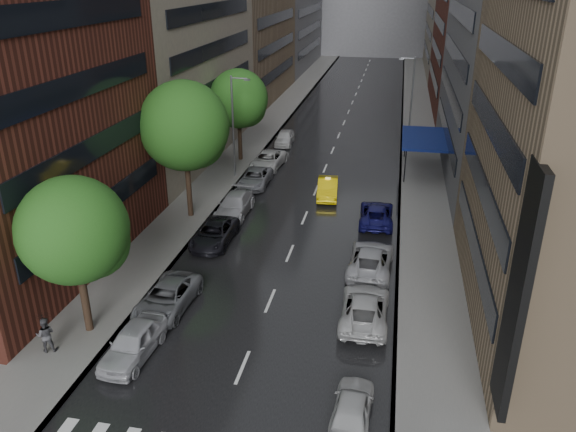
# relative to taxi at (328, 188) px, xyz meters

# --- Properties ---
(ground) EXTENTS (220.00, 220.00, 0.00)m
(ground) POSITION_rel_taxi_xyz_m (-1.15, -26.72, -0.77)
(ground) COLOR gray
(ground) RESTS_ON ground
(road) EXTENTS (14.00, 140.00, 0.01)m
(road) POSITION_rel_taxi_xyz_m (-1.15, 23.28, -0.76)
(road) COLOR black
(road) RESTS_ON ground
(sidewalk_left) EXTENTS (4.00, 140.00, 0.15)m
(sidewalk_left) POSITION_rel_taxi_xyz_m (-10.15, 23.28, -0.69)
(sidewalk_left) COLOR gray
(sidewalk_left) RESTS_ON ground
(sidewalk_right) EXTENTS (4.00, 140.00, 0.15)m
(sidewalk_right) POSITION_rel_taxi_xyz_m (7.85, 23.28, -0.69)
(sidewalk_right) COLOR gray
(sidewalk_right) RESTS_ON ground
(tree_near) EXTENTS (5.35, 5.35, 8.52)m
(tree_near) POSITION_rel_taxi_xyz_m (-9.75, -21.42, 5.06)
(tree_near) COLOR #382619
(tree_near) RESTS_ON ground
(tree_mid) EXTENTS (6.52, 6.52, 10.39)m
(tree_mid) POSITION_rel_taxi_xyz_m (-9.75, -6.19, 6.35)
(tree_mid) COLOR #382619
(tree_mid) RESTS_ON ground
(tree_far) EXTENTS (5.64, 5.64, 8.99)m
(tree_far) POSITION_rel_taxi_xyz_m (-9.75, 8.11, 5.38)
(tree_far) COLOR #382619
(tree_far) RESTS_ON ground
(taxi) EXTENTS (2.05, 4.80, 1.54)m
(taxi) POSITION_rel_taxi_xyz_m (0.00, 0.00, 0.00)
(taxi) COLOR yellow
(taxi) RESTS_ON ground
(parked_cars_left) EXTENTS (2.89, 42.06, 1.59)m
(parked_cars_left) POSITION_rel_taxi_xyz_m (-6.55, -5.05, -0.01)
(parked_cars_left) COLOR #AEAEB3
(parked_cars_left) RESTS_ON ground
(parked_cars_right) EXTENTS (2.85, 25.26, 1.58)m
(parked_cars_right) POSITION_rel_taxi_xyz_m (4.25, -13.36, -0.02)
(parked_cars_right) COLOR #BABABA
(parked_cars_right) RESTS_ON ground
(ped_black_umbrella) EXTENTS (1.10, 0.99, 2.09)m
(ped_black_umbrella) POSITION_rel_taxi_xyz_m (-10.83, -23.48, 0.61)
(ped_black_umbrella) COLOR #454448
(ped_black_umbrella) RESTS_ON sidewalk_left
(street_lamp_left) EXTENTS (1.74, 0.22, 9.00)m
(street_lamp_left) POSITION_rel_taxi_xyz_m (-8.87, 3.28, 4.12)
(street_lamp_left) COLOR gray
(street_lamp_left) RESTS_ON sidewalk_left
(street_lamp_right) EXTENTS (1.74, 0.22, 9.00)m
(street_lamp_right) POSITION_rel_taxi_xyz_m (6.57, 18.28, 4.12)
(street_lamp_right) COLOR gray
(street_lamp_right) RESTS_ON sidewalk_right
(awning) EXTENTS (4.00, 8.00, 3.12)m
(awning) POSITION_rel_taxi_xyz_m (7.83, 8.28, 2.36)
(awning) COLOR navy
(awning) RESTS_ON sidewalk_right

